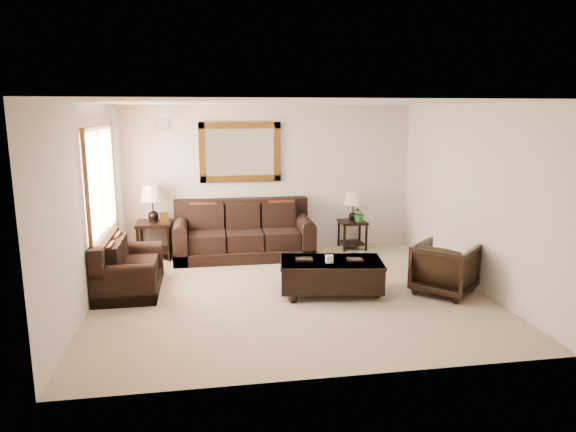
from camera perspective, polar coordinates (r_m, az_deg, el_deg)
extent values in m
cube|color=gray|center=(7.57, 0.20, -8.41)|extent=(5.50, 5.00, 0.01)
cube|color=white|center=(7.12, 0.21, 12.47)|extent=(5.50, 5.00, 0.01)
cube|color=beige|center=(9.67, -2.27, 4.19)|extent=(5.50, 0.01, 2.70)
cube|color=beige|center=(4.83, 5.15, -3.27)|extent=(5.50, 0.01, 2.70)
cube|color=beige|center=(7.30, -21.61, 0.99)|extent=(0.01, 5.00, 2.70)
cube|color=beige|center=(8.14, 19.67, 2.14)|extent=(0.01, 5.00, 2.70)
cube|color=white|center=(8.14, -20.31, 3.52)|extent=(0.01, 1.80, 1.50)
cube|color=brown|center=(8.07, -20.46, 9.09)|extent=(0.06, 1.96, 0.08)
cube|color=brown|center=(8.27, -19.70, -1.90)|extent=(0.06, 1.96, 0.08)
cube|color=brown|center=(7.22, -21.40, 2.51)|extent=(0.06, 0.08, 1.50)
cube|color=brown|center=(9.05, -19.00, 4.34)|extent=(0.06, 0.08, 1.50)
cube|color=brown|center=(8.13, -20.07, 3.53)|extent=(0.05, 0.05, 1.50)
cube|color=#44280D|center=(9.54, -5.34, 7.06)|extent=(1.50, 0.06, 1.10)
cube|color=white|center=(9.56, -5.34, 7.07)|extent=(1.26, 0.01, 0.86)
cube|color=#999999|center=(9.53, -13.88, 9.79)|extent=(0.25, 0.02, 0.18)
cube|color=black|center=(9.33, -4.91, -3.95)|extent=(2.46, 1.06, 0.20)
cube|color=black|center=(9.58, -5.17, 0.47)|extent=(2.46, 0.25, 0.50)
cube|color=black|center=(9.22, -8.99, -2.62)|extent=(0.63, 0.87, 0.30)
cube|color=black|center=(9.25, -4.92, -2.49)|extent=(0.63, 0.87, 0.30)
cube|color=black|center=(9.32, -0.89, -2.34)|extent=(0.63, 0.87, 0.30)
cube|color=black|center=(9.27, -11.77, -3.01)|extent=(0.25, 1.06, 0.59)
cylinder|color=black|center=(9.20, -11.85, -1.23)|extent=(0.25, 1.04, 0.25)
cube|color=black|center=(9.43, 1.80, -2.53)|extent=(0.25, 1.06, 0.59)
cylinder|color=black|center=(9.36, 1.81, -0.77)|extent=(0.25, 1.04, 0.25)
cube|color=#692E0D|center=(9.35, -9.44, 0.05)|extent=(0.47, 0.21, 0.48)
cube|color=#692E0D|center=(9.46, -0.75, 0.33)|extent=(0.47, 0.21, 0.48)
cube|color=black|center=(7.96, -17.09, -7.33)|extent=(0.85, 1.44, 0.16)
cube|color=black|center=(7.86, -19.69, -3.72)|extent=(0.20, 1.44, 0.40)
cube|color=black|center=(7.65, -17.30, -6.51)|extent=(0.70, 0.50, 0.24)
cube|color=black|center=(8.14, -16.81, -5.39)|extent=(0.70, 0.50, 0.24)
cube|color=black|center=(7.33, -17.79, -7.71)|extent=(0.85, 0.20, 0.48)
cylinder|color=black|center=(7.25, -17.91, -5.93)|extent=(0.84, 0.20, 0.20)
cube|color=black|center=(8.50, -16.62, -4.99)|extent=(0.85, 0.20, 0.48)
cylinder|color=black|center=(8.44, -16.71, -3.43)|extent=(0.84, 0.20, 0.20)
cube|color=#692E0D|center=(7.54, -18.84, -4.33)|extent=(0.17, 0.38, 0.39)
cube|color=#692E0D|center=(8.13, -18.16, -3.17)|extent=(0.17, 0.38, 0.39)
cube|color=black|center=(9.43, -14.69, -0.81)|extent=(0.60, 0.60, 0.05)
cube|color=black|center=(9.54, -14.54, -3.74)|extent=(0.51, 0.51, 0.03)
cylinder|color=black|center=(9.28, -16.32, -3.18)|extent=(0.05, 0.05, 0.60)
cylinder|color=black|center=(9.23, -13.13, -3.09)|extent=(0.05, 0.05, 0.60)
cylinder|color=black|center=(9.78, -15.97, -2.42)|extent=(0.05, 0.05, 0.60)
cylinder|color=black|center=(9.73, -12.95, -2.34)|extent=(0.05, 0.05, 0.60)
sphere|color=black|center=(9.40, -14.74, 0.01)|extent=(0.19, 0.19, 0.19)
cylinder|color=black|center=(9.36, -14.80, 1.20)|extent=(0.03, 0.03, 0.40)
cone|color=#CBB487|center=(9.33, -14.87, 2.53)|extent=(0.42, 0.42, 0.29)
cube|color=#44280D|center=(9.28, -13.57, -0.18)|extent=(0.17, 0.11, 0.19)
cube|color=black|center=(9.86, 7.19, -0.66)|extent=(0.50, 0.50, 0.05)
cube|color=black|center=(9.95, 7.13, -2.97)|extent=(0.42, 0.42, 0.03)
cylinder|color=black|center=(9.66, 6.30, -2.53)|extent=(0.05, 0.05, 0.50)
cylinder|color=black|center=(9.79, 8.69, -2.42)|extent=(0.05, 0.05, 0.50)
cylinder|color=black|center=(10.06, 5.65, -1.96)|extent=(0.05, 0.05, 0.50)
cylinder|color=black|center=(10.18, 7.96, -1.86)|extent=(0.05, 0.05, 0.50)
sphere|color=black|center=(9.84, 7.21, -0.02)|extent=(0.15, 0.15, 0.15)
cylinder|color=black|center=(9.81, 7.23, 0.91)|extent=(0.02, 0.02, 0.32)
cone|color=#CBB487|center=(9.77, 7.26, 1.95)|extent=(0.34, 0.34, 0.23)
sphere|color=black|center=(7.15, 0.56, -9.19)|extent=(0.13, 0.13, 0.13)
sphere|color=black|center=(7.44, 9.85, -8.52)|extent=(0.13, 0.13, 0.13)
sphere|color=black|center=(7.66, -0.16, -7.76)|extent=(0.13, 0.13, 0.13)
sphere|color=black|center=(7.93, 8.55, -7.20)|extent=(0.13, 0.13, 0.13)
cube|color=black|center=(7.45, 4.80, -6.42)|extent=(1.53, 0.98, 0.40)
cube|color=black|center=(7.39, 4.82, -5.10)|extent=(1.56, 1.00, 0.04)
cube|color=black|center=(7.35, 1.81, -4.85)|extent=(0.26, 0.20, 0.03)
cube|color=black|center=(7.42, 7.41, -4.82)|extent=(0.24, 0.19, 0.03)
cube|color=white|center=(7.26, 4.62, -4.79)|extent=(0.11, 0.08, 0.11)
imported|color=black|center=(7.75, 17.05, -5.33)|extent=(1.07, 1.08, 0.81)
imported|color=#22581E|center=(9.78, 7.97, 0.10)|extent=(0.34, 0.37, 0.25)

